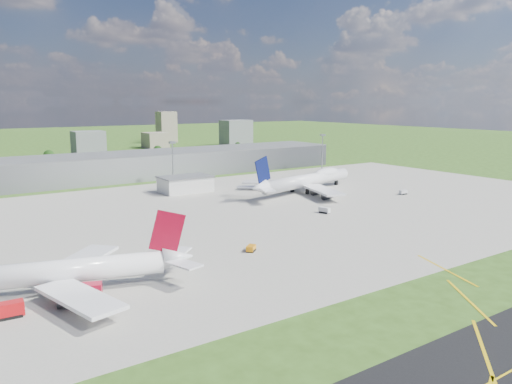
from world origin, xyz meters
TOP-DOWN VIEW (x-y plane):
  - ground at (0.00, 150.00)m, footprint 1400.00×1400.00m
  - apron at (10.00, 40.00)m, footprint 360.00×190.00m
  - terminal at (0.00, 165.00)m, footprint 300.00×42.00m
  - ops_building at (10.00, 100.00)m, footprint 26.00×16.00m
  - mast_center at (10.00, 115.00)m, footprint 3.50×2.00m
  - mast_east at (120.00, 115.00)m, footprint 3.50×2.00m
  - airliner_red_twin at (-80.85, -10.61)m, footprint 70.26×53.63m
  - airliner_blue_quad at (64.53, 64.53)m, footprint 82.37×63.60m
  - fire_truck at (-76.64, -18.71)m, footprint 9.44×6.42m
  - crash_tender at (-93.38, -19.87)m, footprint 6.93×3.39m
  - tug_yellow at (-21.02, -8.90)m, footprint 4.54×4.30m
  - van_white_near at (36.06, 19.52)m, footprint 3.23×5.23m
  - van_white_far at (99.31, 29.24)m, footprint 4.57×2.43m
  - bldg_c at (20.00, 310.00)m, footprint 26.00×20.00m
  - bldg_ce at (100.00, 350.00)m, footprint 22.00×24.00m
  - bldg_e at (180.00, 320.00)m, footprint 30.00×22.00m
  - bldg_tall_e at (140.00, 410.00)m, footprint 20.00×18.00m
  - tree_c at (-20.00, 280.00)m, footprint 8.10×8.10m
  - tree_e at (70.00, 275.00)m, footprint 7.65×7.65m
  - tree_far_e at (160.00, 285.00)m, footprint 6.30×6.30m

SIDE VIEW (x-z plane):
  - ground at x=0.00m, z-range 0.00..0.00m
  - apron at x=10.00m, z-range 0.00..0.08m
  - tug_yellow at x=-21.02m, z-range 0.03..1.98m
  - van_white_far at x=99.31m, z-range 0.02..2.34m
  - van_white_near at x=36.06m, z-range 0.01..2.50m
  - crash_tender at x=-93.38m, z-range -0.01..3.51m
  - fire_truck at x=-76.64m, z-range -0.01..3.88m
  - ops_building at x=10.00m, z-range 0.00..8.00m
  - tree_far_e at x=160.00m, z-range 0.68..8.38m
  - airliner_red_twin at x=-80.85m, z-range -4.60..15.07m
  - tree_e at x=70.00m, z-range 0.84..10.19m
  - tree_c at x=-20.00m, z-range 0.89..10.79m
  - airliner_blue_quad at x=64.53m, z-range -4.83..16.90m
  - terminal at x=0.00m, z-range 0.00..15.00m
  - bldg_ce at x=100.00m, z-range 0.00..16.00m
  - bldg_c at x=20.00m, z-range 0.00..22.00m
  - bldg_e at x=180.00m, z-range 0.00..28.00m
  - mast_center at x=10.00m, z-range 4.76..30.66m
  - mast_east at x=120.00m, z-range 4.76..30.66m
  - bldg_tall_e at x=140.00m, z-range 0.00..36.00m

